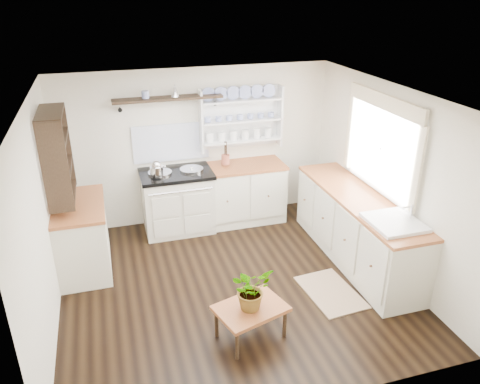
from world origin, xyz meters
The scene contains 19 objects.
floor centered at (0.00, 0.00, 0.00)m, with size 4.00×3.80×0.01m, color black.
wall_back centered at (0.00, 1.90, 1.15)m, with size 4.00×0.02×2.30m, color beige.
wall_right centered at (2.00, 0.00, 1.15)m, with size 0.02×3.80×2.30m, color beige.
wall_left centered at (-2.00, 0.00, 1.15)m, with size 0.02×3.80×2.30m, color beige.
ceiling centered at (0.00, 0.00, 2.30)m, with size 4.00×3.80×0.01m, color white.
window centered at (1.95, 0.15, 1.56)m, with size 0.08×1.55×1.22m.
aga_cooker centered at (-0.38, 1.57, 0.46)m, with size 1.02×0.71×0.94m.
back_cabinets centered at (0.60, 1.60, 0.46)m, with size 1.27×0.63×0.90m.
right_cabinets centered at (1.70, 0.10, 0.46)m, with size 0.62×2.43×0.90m.
belfast_sink centered at (1.70, -0.65, 0.80)m, with size 0.55×0.60×0.45m.
left_cabinets centered at (-1.70, 0.90, 0.46)m, with size 0.62×1.13×0.90m.
plate_rack centered at (0.65, 1.86, 1.56)m, with size 1.20×0.22×0.90m.
high_shelf centered at (-0.40, 1.78, 1.91)m, with size 1.50×0.29×0.16m.
left_shelving centered at (-1.84, 0.90, 1.55)m, with size 0.28×0.80×1.05m, color black.
kettle centered at (-0.66, 1.45, 1.04)m, with size 0.18×0.18×0.22m, color silver, non-canonical shape.
utensil_crock centered at (0.38, 1.68, 0.98)m, with size 0.12×0.12×0.14m, color #9D4F39.
center_table centered at (-0.07, -0.94, 0.33)m, with size 0.80×0.67×0.37m.
potted_plant centered at (-0.07, -0.94, 0.59)m, with size 0.40×0.35×0.45m, color #3F7233.
floor_rug centered at (1.07, -0.51, 0.01)m, with size 0.55×0.85×0.02m, color #986E58.
Camera 1 is at (-1.27, -4.58, 3.36)m, focal length 35.00 mm.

